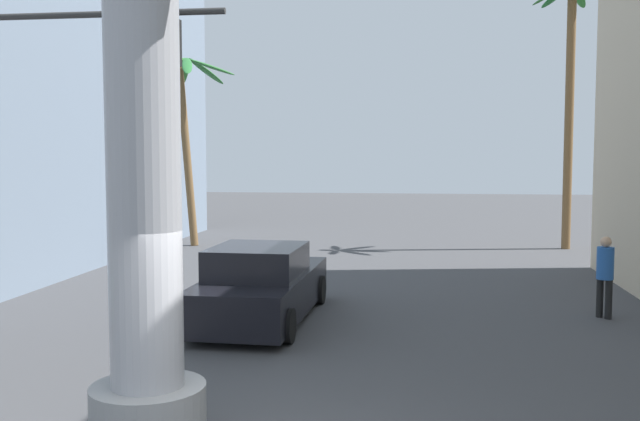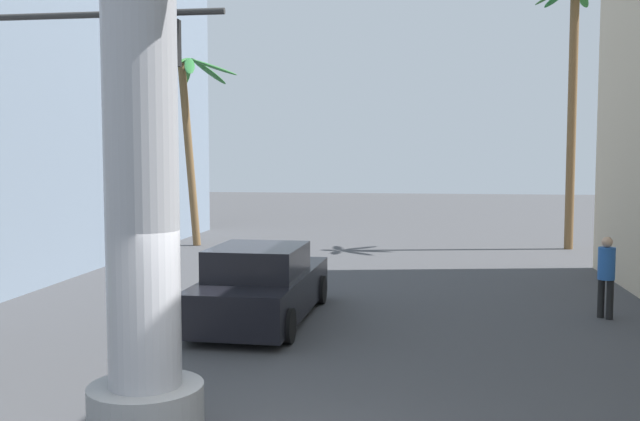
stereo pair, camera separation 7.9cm
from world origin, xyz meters
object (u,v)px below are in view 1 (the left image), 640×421
at_px(palm_tree_far_right, 570,81).
at_px(car_lead, 261,286).
at_px(pedestrian_mid_right, 605,271).
at_px(palm_tree_far_left, 187,116).
at_px(pedestrian_far_left, 160,232).

bearing_deg(palm_tree_far_right, car_lead, -124.14).
bearing_deg(pedestrian_mid_right, palm_tree_far_left, 140.28).
bearing_deg(pedestrian_far_left, palm_tree_far_right, 22.34).
bearing_deg(car_lead, pedestrian_far_left, 124.07).
bearing_deg(pedestrian_far_left, car_lead, -55.93).
bearing_deg(palm_tree_far_left, palm_tree_far_right, 4.63).
height_order(car_lead, pedestrian_far_left, pedestrian_far_left).
xyz_separation_m(palm_tree_far_left, pedestrian_mid_right, (12.22, -10.15, -3.81)).
height_order(palm_tree_far_left, pedestrian_far_left, palm_tree_far_left).
xyz_separation_m(palm_tree_far_right, pedestrian_far_left, (-13.17, -5.41, -4.96)).
xyz_separation_m(palm_tree_far_left, pedestrian_far_left, (0.51, -4.31, -3.80)).
relative_size(palm_tree_far_right, pedestrian_mid_right, 5.57).
xyz_separation_m(pedestrian_mid_right, pedestrian_far_left, (-11.70, 5.84, 0.01)).
relative_size(palm_tree_far_left, pedestrian_far_left, 4.05).
height_order(car_lead, palm_tree_far_right, palm_tree_far_right).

